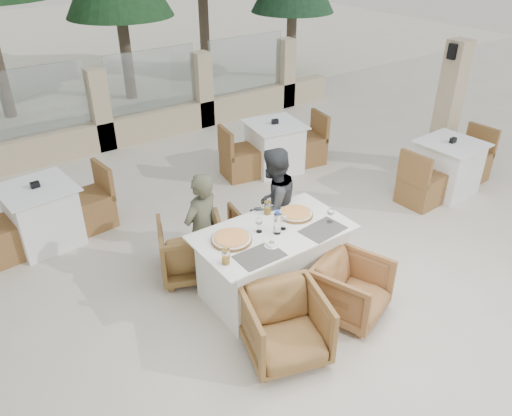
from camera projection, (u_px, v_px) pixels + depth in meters
ground at (267, 293)px, 5.41m from camera, size 80.00×80.00×0.00m
perimeter_wall_far at (99, 104)px, 8.39m from camera, size 10.00×0.34×1.60m
lantern_pillar at (448, 106)px, 7.70m from camera, size 0.34×0.34×2.00m
dining_table at (272, 262)px, 5.25m from camera, size 1.60×0.90×0.77m
placemat_near_left at (260, 256)px, 4.69m from camera, size 0.45×0.30×0.00m
placemat_near_right at (323, 230)px, 5.08m from camera, size 0.48×0.35×0.00m
pizza_left at (232, 239)px, 4.89m from camera, size 0.52×0.52×0.05m
pizza_right at (296, 214)px, 5.31m from camera, size 0.45×0.45×0.05m
water_bottle at (277, 222)px, 4.96m from camera, size 0.08×0.08×0.26m
wine_glass_centre at (259, 224)px, 5.00m from camera, size 0.09×0.09×0.18m
wine_glass_near at (283, 221)px, 5.05m from camera, size 0.10×0.10×0.18m
wine_glass_corner at (330, 215)px, 5.16m from camera, size 0.09×0.09×0.18m
beer_glass_left at (226, 256)px, 4.55m from camera, size 0.10×0.10×0.15m
beer_glass_right at (268, 208)px, 5.32m from camera, size 0.08×0.08×0.15m
olive_dish at (272, 244)px, 4.83m from camera, size 0.14×0.14×0.04m
armchair_far_left at (192, 249)px, 5.56m from camera, size 0.92×0.93×0.65m
armchair_far_right at (262, 228)px, 5.98m from camera, size 0.73×0.75×0.60m
armchair_near_left at (285, 326)px, 4.51m from camera, size 0.88×0.90×0.66m
armchair_near_right at (351, 289)px, 4.99m from camera, size 0.85×0.86×0.62m
diner_left at (202, 230)px, 5.27m from camera, size 0.55×0.44×1.32m
diner_right at (273, 206)px, 5.66m from camera, size 0.77×0.66×1.39m
bg_table_a at (43, 215)px, 6.07m from camera, size 1.71×0.97×0.77m
bg_table_b at (274, 147)px, 7.89m from camera, size 1.75×1.07×0.77m
bg_table_c at (447, 167)px, 7.24m from camera, size 1.68×0.91×0.77m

